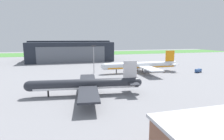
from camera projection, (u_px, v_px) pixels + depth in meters
The scene contains 7 objects.
ground_plane at pixel (112, 87), 73.36m from camera, with size 440.00×440.00×0.00m, color gray.
grass_field_strip at pixel (78, 53), 236.21m from camera, with size 440.00×56.00×0.08m, color #49883C.
maintenance_hangar at pixel (71, 51), 163.52m from camera, with size 70.67×40.73×17.57m.
airliner_far_left at pixel (141, 65), 105.15m from camera, with size 47.43×36.93×12.43m.
airliner_near_left at pixel (86, 85), 62.77m from camera, with size 40.28×36.58×11.82m.
stair_truck at pixel (198, 70), 105.00m from camera, with size 4.60×3.23×2.16m.
apron_light_mast at pixel (94, 57), 100.72m from camera, with size 2.40×0.50×15.89m.
Camera 1 is at (-18.42, -68.59, 19.70)m, focal length 28.96 mm.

